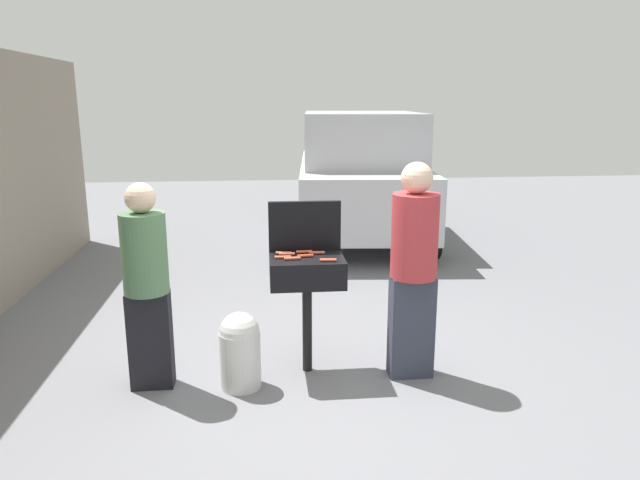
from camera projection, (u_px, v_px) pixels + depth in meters
ground_plane at (305, 373)px, 4.83m from camera, size 24.00×24.00×0.00m
bbq_grill at (307, 275)px, 4.70m from camera, size 0.60×0.44×0.98m
grill_lid_open at (305, 226)px, 4.83m from camera, size 0.60×0.05×0.42m
hot_dog_0 at (317, 253)px, 4.76m from camera, size 0.13×0.04×0.03m
hot_dog_1 at (287, 254)px, 4.72m from camera, size 0.13×0.03×0.03m
hot_dog_2 at (305, 256)px, 4.67m from camera, size 0.13×0.04×0.03m
hot_dog_3 at (328, 260)px, 4.54m from camera, size 0.13×0.04×0.03m
hot_dog_4 at (292, 258)px, 4.59m from camera, size 0.13×0.04×0.03m
hot_dog_5 at (284, 253)px, 4.75m from camera, size 0.13×0.04×0.03m
hot_dog_6 at (304, 252)px, 4.79m from camera, size 0.13×0.04×0.03m
hot_dog_7 at (283, 257)px, 4.62m from camera, size 0.13×0.03×0.03m
propane_tank at (240, 349)px, 4.54m from camera, size 0.32×0.32×0.62m
person_left at (146, 280)px, 4.42m from camera, size 0.34×0.34×1.62m
person_right at (414, 264)px, 4.59m from camera, size 0.37×0.37×1.75m
parked_minivan at (360, 174)px, 9.51m from camera, size 2.34×4.55×2.02m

